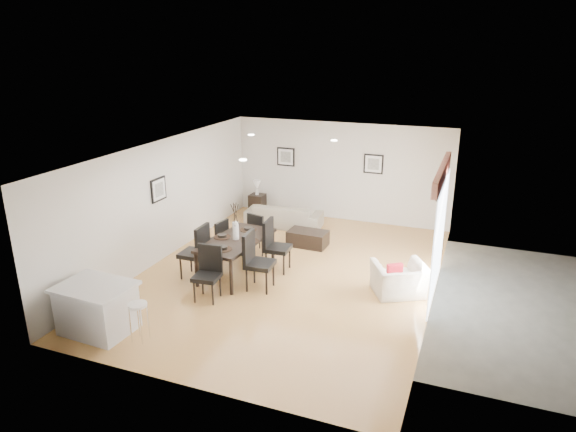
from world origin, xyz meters
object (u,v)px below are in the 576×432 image
at_px(dining_chair_head, 208,269).
at_px(dining_chair_foot, 258,231).
at_px(armchair, 399,280).
at_px(bar_stool, 138,309).
at_px(dining_chair_efar, 274,242).
at_px(dining_chair_enear, 255,258).
at_px(dining_chair_wnear, 198,249).
at_px(kitchen_island, 97,308).
at_px(coffee_table, 308,238).
at_px(dining_table, 236,243).
at_px(sofa, 284,215).
at_px(dining_chair_wfar, 219,238).
at_px(side_table, 257,204).

bearing_deg(dining_chair_head, dining_chair_foot, 84.37).
distance_m(armchair, bar_stool, 4.92).
bearing_deg(dining_chair_efar, dining_chair_enear, 177.06).
height_order(dining_chair_wnear, dining_chair_head, dining_chair_wnear).
bearing_deg(kitchen_island, dining_chair_foot, 76.93).
distance_m(coffee_table, bar_stool, 5.15).
relative_size(dining_table, bar_stool, 2.89).
bearing_deg(dining_chair_efar, sofa, 14.30).
relative_size(dining_table, coffee_table, 2.10).
distance_m(sofa, bar_stool, 6.12).
height_order(dining_chair_foot, bar_stool, dining_chair_foot).
bearing_deg(kitchen_island, armchair, 37.61).
bearing_deg(dining_table, armchair, 9.26).
height_order(dining_table, bar_stool, dining_table).
distance_m(dining_chair_wnear, dining_chair_wfar, 0.94).
relative_size(dining_chair_wnear, dining_chair_foot, 1.18).
xyz_separation_m(dining_chair_head, dining_chair_foot, (-0.01, 2.35, -0.04)).
bearing_deg(dining_chair_enear, armchair, -78.07).
bearing_deg(dining_chair_wfar, dining_chair_efar, 101.35).
distance_m(dining_chair_head, bar_stool, 1.78).
height_order(dining_chair_enear, side_table, dining_chair_enear).
xyz_separation_m(sofa, coffee_table, (1.06, -1.13, -0.11)).
bearing_deg(side_table, dining_chair_efar, -60.58).
height_order(dining_chair_head, coffee_table, dining_chair_head).
bearing_deg(coffee_table, sofa, 135.51).
xyz_separation_m(armchair, dining_table, (-3.40, -0.27, 0.39)).
bearing_deg(dining_chair_efar, side_table, 26.72).
relative_size(dining_chair_wnear, dining_chair_wfar, 1.20).
height_order(armchair, bar_stool, bar_stool).
distance_m(dining_chair_wfar, coffee_table, 2.27).
bearing_deg(coffee_table, dining_chair_foot, -133.90).
height_order(armchair, dining_chair_foot, dining_chair_foot).
height_order(dining_table, side_table, dining_table).
relative_size(dining_chair_wnear, bar_stool, 1.72).
xyz_separation_m(dining_chair_wfar, dining_chair_foot, (0.65, 0.72, 0.01)).
distance_m(dining_table, dining_chair_wnear, 0.81).
bearing_deg(side_table, dining_chair_wfar, -79.71).
xyz_separation_m(dining_chair_wnear, bar_stool, (0.33, -2.45, -0.07)).
height_order(dining_chair_wnear, dining_chair_wfar, dining_chair_wnear).
height_order(dining_chair_wfar, side_table, dining_chair_wfar).
height_order(side_table, bar_stool, bar_stool).
relative_size(sofa, bar_stool, 3.00).
height_order(side_table, kitchen_island, kitchen_island).
distance_m(dining_chair_wnear, dining_chair_foot, 1.77).
bearing_deg(armchair, sofa, -68.27).
distance_m(dining_chair_enear, dining_chair_head, 0.96).
xyz_separation_m(dining_table, bar_stool, (-0.33, -2.93, -0.12)).
height_order(dining_chair_efar, bar_stool, dining_chair_efar).
bearing_deg(dining_chair_head, dining_chair_wfar, 106.31).
xyz_separation_m(armchair, dining_chair_wfar, (-4.07, 0.18, 0.22)).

